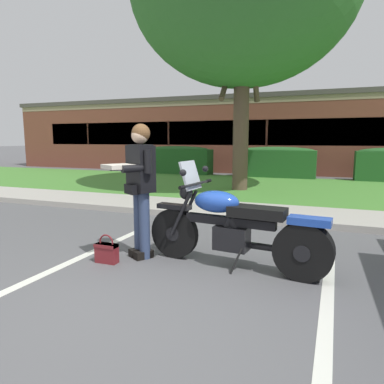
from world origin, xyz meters
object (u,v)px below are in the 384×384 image
at_px(handbag, 107,251).
at_px(hedge_center_left, 276,162).
at_px(motorcycle, 240,228).
at_px(hedge_left, 177,160).
at_px(rider_person, 139,180).
at_px(brick_building, 282,135).

bearing_deg(handbag, hedge_center_left, 86.42).
xyz_separation_m(motorcycle, hedge_left, (-5.17, 10.07, 0.16)).
distance_m(motorcycle, hedge_center_left, 10.11).
height_order(motorcycle, rider_person, rider_person).
height_order(handbag, hedge_left, hedge_left).
relative_size(motorcycle, handbag, 6.23).
relative_size(rider_person, hedge_center_left, 0.57).
distance_m(hedge_center_left, brick_building, 6.93).
height_order(motorcycle, hedge_left, motorcycle).
bearing_deg(brick_building, hedge_center_left, -84.99).
height_order(handbag, hedge_center_left, hedge_center_left).
distance_m(rider_person, handbag, 0.97).
xyz_separation_m(hedge_left, hedge_center_left, (4.24, 0.00, -0.00)).
relative_size(hedge_left, hedge_center_left, 1.01).
bearing_deg(motorcycle, rider_person, -177.38).
height_order(handbag, brick_building, brick_building).
height_order(motorcycle, brick_building, brick_building).
height_order(motorcycle, handbag, motorcycle).
xyz_separation_m(handbag, brick_building, (0.06, 17.28, 1.61)).
bearing_deg(handbag, brick_building, 89.81).
relative_size(handbag, hedge_left, 0.12).
bearing_deg(handbag, rider_person, 48.78).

